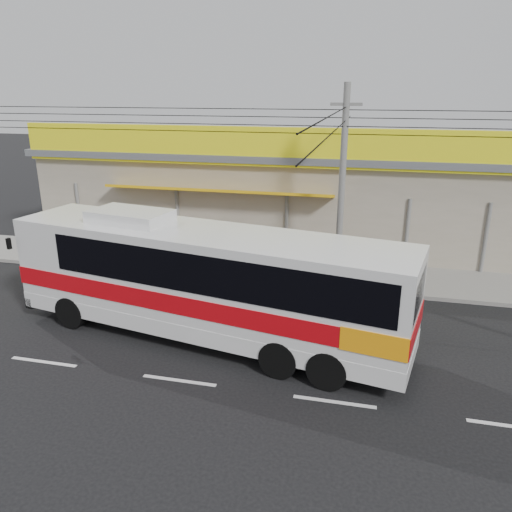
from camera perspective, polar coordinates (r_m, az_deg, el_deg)
The scene contains 8 objects.
ground at distance 15.50m, azimuth -5.30°, elevation -9.13°, with size 120.00×120.00×0.00m, color black.
sidewalk at distance 20.75m, azimuth -0.06°, elevation -1.43°, with size 30.00×3.20×0.15m, color gray.
lane_markings at distance 13.48m, azimuth -8.76°, elevation -13.90°, with size 50.00×0.12×0.01m, color silver, non-canonical shape.
storefront_building at distance 25.38m, azimuth 2.87°, elevation 7.51°, with size 22.60×9.20×5.70m.
coach_bus at distance 14.55m, azimuth -5.26°, elevation -2.43°, with size 12.33×4.74×3.72m.
motorbike_red at distance 21.27m, azimuth -15.01°, elevation -0.07°, with size 0.60×1.72×0.90m, color maroon.
motorbike_dark at distance 26.14m, azimuth -22.71°, elevation 2.74°, with size 0.49×1.75×1.05m, color black.
utility_pole at distance 18.41m, azimuth 10.18°, elevation 14.97°, with size 34.00×14.00×7.40m.
Camera 1 is at (4.54, -12.94, 7.21)m, focal length 35.00 mm.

